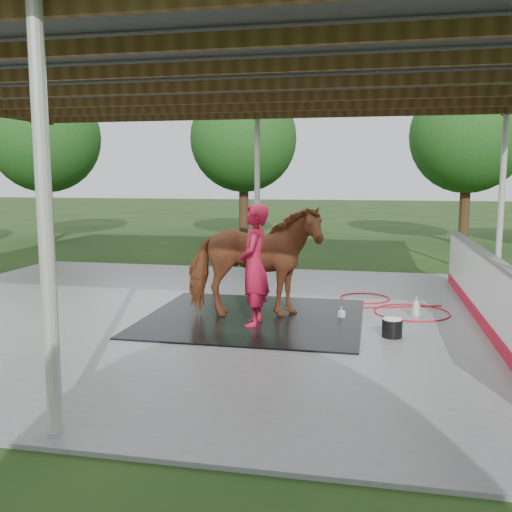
% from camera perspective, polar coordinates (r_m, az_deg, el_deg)
% --- Properties ---
extents(ground, '(100.00, 100.00, 0.00)m').
position_cam_1_polar(ground, '(9.94, -5.29, -5.99)').
color(ground, '#1E3814').
extents(concrete_slab, '(12.00, 10.00, 0.05)m').
position_cam_1_polar(concrete_slab, '(9.93, -5.30, -5.85)').
color(concrete_slab, slate).
rests_on(concrete_slab, ground).
extents(pavilion_structure, '(12.60, 10.60, 4.05)m').
position_cam_1_polar(pavilion_structure, '(9.77, -5.60, 17.20)').
color(pavilion_structure, beige).
rests_on(pavilion_structure, ground).
extents(dasher_board, '(0.16, 8.00, 1.15)m').
position_cam_1_polar(dasher_board, '(9.57, 22.11, -3.47)').
color(dasher_board, red).
rests_on(dasher_board, concrete_slab).
extents(tree_belt, '(28.00, 28.00, 5.80)m').
position_cam_1_polar(tree_belt, '(10.53, -2.47, 15.58)').
color(tree_belt, '#382314').
rests_on(tree_belt, ground).
extents(rubber_mat, '(3.54, 3.32, 0.03)m').
position_cam_1_polar(rubber_mat, '(9.54, -0.25, -6.16)').
color(rubber_mat, black).
rests_on(rubber_mat, concrete_slab).
extents(horse, '(2.35, 1.42, 1.85)m').
position_cam_1_polar(horse, '(9.35, -0.25, -0.58)').
color(horse, brown).
rests_on(horse, rubber_mat).
extents(handler, '(0.50, 0.73, 1.92)m').
position_cam_1_polar(handler, '(8.89, -0.19, -0.97)').
color(handler, '#AA1230').
rests_on(handler, concrete_slab).
extents(wash_bucket, '(0.30, 0.30, 0.28)m').
position_cam_1_polar(wash_bucket, '(8.66, 13.46, -6.97)').
color(wash_bucket, black).
rests_on(wash_bucket, concrete_slab).
extents(soap_bottle_a, '(0.14, 0.14, 0.34)m').
position_cam_1_polar(soap_bottle_a, '(9.98, 15.72, -4.91)').
color(soap_bottle_a, silver).
rests_on(soap_bottle_a, concrete_slab).
extents(soap_bottle_b, '(0.13, 0.13, 0.20)m').
position_cam_1_polar(soap_bottle_b, '(9.60, 8.55, -5.64)').
color(soap_bottle_b, '#338CD8').
rests_on(soap_bottle_b, concrete_slab).
extents(hose_coil, '(1.94, 2.15, 0.02)m').
position_cam_1_polar(hose_coil, '(10.60, 13.65, -4.96)').
color(hose_coil, red).
rests_on(hose_coil, concrete_slab).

